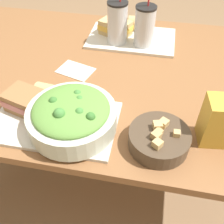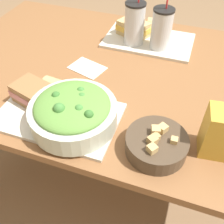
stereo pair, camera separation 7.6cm
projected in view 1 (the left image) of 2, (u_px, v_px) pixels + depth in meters
ground_plane at (111, 172)px, 1.56m from camera, size 12.00×12.00×0.00m
dining_table at (110, 88)px, 1.10m from camera, size 1.48×0.94×0.74m
tray_near at (55, 121)px, 0.83m from camera, size 0.39×0.24×0.01m
tray_far at (131, 39)px, 1.20m from camera, size 0.39×0.24×0.01m
salad_bowl at (72, 115)px, 0.77m from camera, size 0.27×0.27×0.11m
soup_bowl at (159, 139)px, 0.75m from camera, size 0.18×0.18×0.07m
sandwich_near at (27, 101)px, 0.84m from camera, size 0.16×0.13×0.06m
baguette_near at (53, 94)px, 0.87m from camera, size 0.12×0.07×0.06m
sandwich_far at (115, 28)px, 1.19m from camera, size 0.16×0.14×0.06m
baguette_far at (139, 23)px, 1.23m from camera, size 0.10×0.07×0.06m
drink_cup_dark at (117, 24)px, 1.11m from camera, size 0.09×0.09×0.26m
drink_cup_red at (144, 27)px, 1.10m from camera, size 0.09×0.09×0.25m
chip_bag at (224, 122)px, 0.73m from camera, size 0.13×0.09×0.15m
napkin_folded at (76, 70)px, 1.03m from camera, size 0.16×0.13×0.00m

